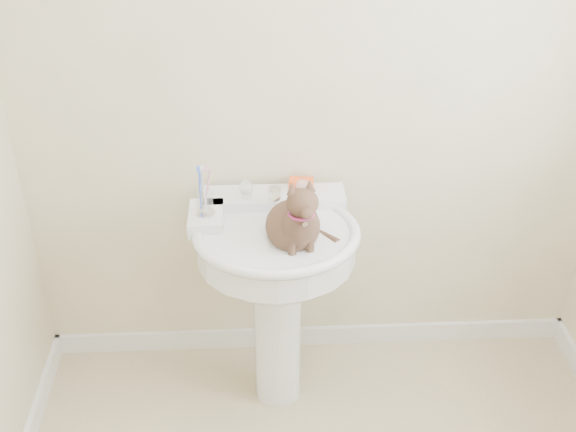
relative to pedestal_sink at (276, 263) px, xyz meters
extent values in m
cube|color=white|center=(0.16, 0.28, -0.60)|extent=(2.20, 0.02, 0.09)
cylinder|color=white|center=(0.00, -0.01, -0.33)|extent=(0.18, 0.18, 0.63)
cylinder|color=white|center=(0.00, -0.01, 0.08)|extent=(0.56, 0.56, 0.12)
ellipsoid|color=white|center=(0.00, -0.01, 0.02)|extent=(0.51, 0.44, 0.20)
torus|color=white|center=(0.00, -0.01, 0.13)|extent=(0.59, 0.59, 0.04)
cube|color=white|center=(0.00, 0.19, 0.15)|extent=(0.52, 0.14, 0.06)
cube|color=white|center=(-0.24, 0.08, 0.15)|extent=(0.12, 0.19, 0.06)
cylinder|color=silver|center=(0.00, 0.15, 0.20)|extent=(0.05, 0.05, 0.05)
cylinder|color=silver|center=(0.00, 0.10, 0.23)|extent=(0.04, 0.04, 0.14)
sphere|color=white|center=(-0.11, 0.17, 0.22)|extent=(0.06, 0.06, 0.06)
sphere|color=white|center=(0.11, 0.17, 0.22)|extent=(0.06, 0.06, 0.06)
cube|color=#EF4E1B|center=(0.10, 0.23, 0.19)|extent=(0.10, 0.07, 0.03)
cylinder|color=silver|center=(-0.24, 0.06, 0.18)|extent=(0.07, 0.07, 0.01)
cylinder|color=white|center=(-0.24, 0.06, 0.23)|extent=(0.06, 0.06, 0.09)
cylinder|color=#4367EC|center=(-0.25, 0.06, 0.28)|extent=(0.01, 0.01, 0.17)
cylinder|color=silver|center=(-0.24, 0.06, 0.28)|extent=(0.01, 0.01, 0.17)
cylinder|color=pink|center=(-0.23, 0.06, 0.28)|extent=(0.01, 0.01, 0.17)
ellipsoid|color=brown|center=(0.06, -0.04, 0.18)|extent=(0.19, 0.21, 0.17)
ellipsoid|color=brown|center=(0.06, -0.12, 0.24)|extent=(0.12, 0.11, 0.15)
ellipsoid|color=brown|center=(0.06, -0.14, 0.34)|extent=(0.10, 0.09, 0.09)
cone|color=brown|center=(0.03, -0.13, 0.38)|extent=(0.04, 0.04, 0.04)
cone|color=brown|center=(0.09, -0.13, 0.38)|extent=(0.04, 0.04, 0.04)
cylinder|color=brown|center=(0.16, -0.02, 0.13)|extent=(0.03, 0.03, 0.20)
torus|color=#942052|center=(0.06, -0.13, 0.29)|extent=(0.09, 0.09, 0.01)
camera|label=1|loc=(-0.06, -2.08, 1.52)|focal=45.00mm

